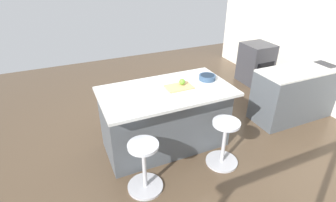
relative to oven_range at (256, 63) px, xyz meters
The scene contains 10 objects.
ground_plane 3.07m from the oven_range, 24.44° to the left, with size 8.11×8.11×0.00m, color brown.
interior_partition_left 1.61m from the oven_range, 105.54° to the left, with size 0.15×5.88×2.76m.
sink_cabinet 1.47m from the oven_range, 90.17° to the left, with size 2.24×0.60×1.18m.
oven_range is the anchor object (origin of this frame).
kitchen_island 3.06m from the oven_range, 25.59° to the left, with size 1.79×1.00×0.95m.
stool_by_window 2.97m from the oven_range, 42.27° to the left, with size 0.44×0.44×0.67m.
stool_middle 3.88m from the oven_range, 31.03° to the left, with size 0.44×0.44×0.67m.
cutting_board 2.97m from the oven_range, 28.02° to the left, with size 0.36×0.24×0.02m, color tan.
apple_green 2.91m from the oven_range, 28.07° to the left, with size 0.09×0.09×0.09m, color #609E2D.
fruit_bowl 2.52m from the oven_range, 31.86° to the left, with size 0.24×0.24×0.07m.
Camera 1 is at (1.24, 3.00, 2.53)m, focal length 28.14 mm.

